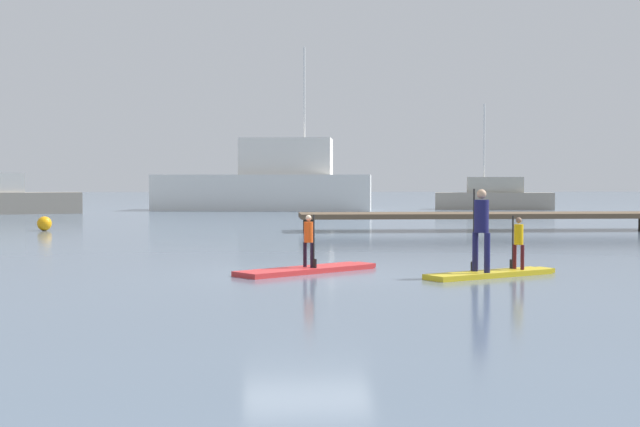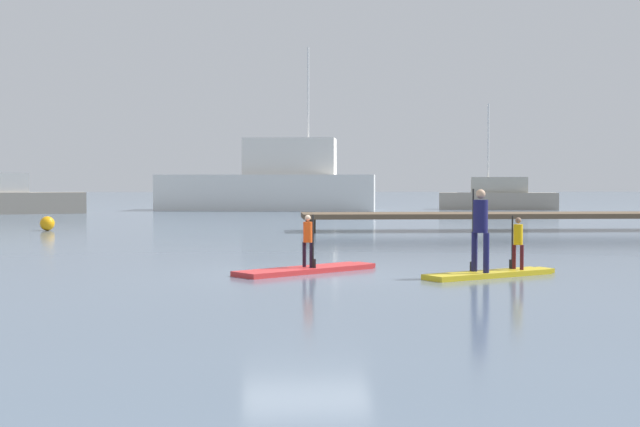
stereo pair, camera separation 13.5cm
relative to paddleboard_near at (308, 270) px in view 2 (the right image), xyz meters
name	(u,v)px [view 2 (the right image)]	position (x,y,z in m)	size (l,w,h in m)	color
ground_plane	(307,275)	(-0.05, -0.51, -0.05)	(240.00, 240.00, 0.00)	slate
paddleboard_near	(308,270)	(0.00, 0.00, 0.00)	(3.02, 2.53, 0.10)	red
paddler_child_solo	(308,238)	(0.01, -0.01, 0.64)	(0.28, 0.32, 1.07)	black
paddleboard_far	(491,274)	(3.51, -1.03, 0.00)	(2.88, 1.88, 0.10)	gold
paddler_adult	(480,225)	(3.25, -1.16, 0.96)	(0.38, 0.46, 1.59)	#19194C
paddler_child_front	(518,240)	(4.12, -0.69, 0.62)	(0.25, 0.34, 1.06)	#4C1419
fishing_boat_white_large	(272,184)	(-0.38, 36.94, 1.54)	(13.64, 5.97, 9.95)	silver
fishing_boat_green_midground	(4,198)	(-15.12, 31.87, 0.83)	(8.48, 4.47, 7.71)	#9E9384
motor_boat_small_navy	(498,197)	(13.79, 37.30, 0.73)	(7.52, 3.27, 6.64)	#9E9384
floating_dock	(485,216)	(7.21, 14.24, 0.51)	(13.43, 2.37, 0.66)	brown
mooring_buoy_near	(47,223)	(-8.84, 15.32, 0.22)	(0.53, 0.53, 0.53)	orange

